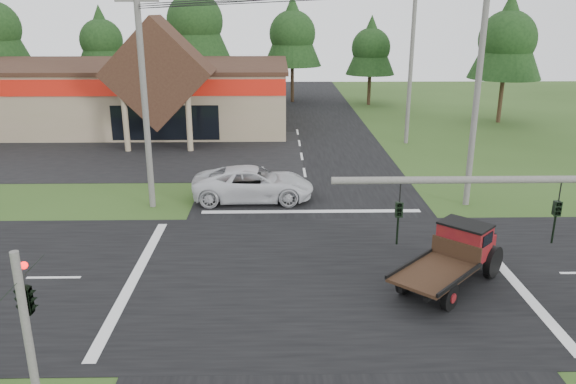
{
  "coord_description": "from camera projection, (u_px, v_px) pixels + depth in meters",
  "views": [
    {
      "loc": [
        -1.66,
        -19.0,
        9.48
      ],
      "look_at": [
        -1.22,
        3.44,
        2.2
      ],
      "focal_mm": 35.0,
      "sensor_mm": 36.0,
      "label": 1
    }
  ],
  "objects": [
    {
      "name": "ground",
      "position": [
        322.0,
        276.0,
        21.02
      ],
      "size": [
        120.0,
        120.0,
        0.0
      ],
      "primitive_type": "plane",
      "color": "#2D4819",
      "rests_on": "ground"
    },
    {
      "name": "road_ns",
      "position": [
        322.0,
        276.0,
        21.02
      ],
      "size": [
        12.0,
        120.0,
        0.02
      ],
      "primitive_type": "cube",
      "color": "black",
      "rests_on": "ground"
    },
    {
      "name": "road_ew",
      "position": [
        322.0,
        276.0,
        21.02
      ],
      "size": [
        120.0,
        12.0,
        0.02
      ],
      "primitive_type": "cube",
      "color": "black",
      "rests_on": "ground"
    },
    {
      "name": "parking_apron",
      "position": [
        99.0,
        154.0,
        38.82
      ],
      "size": [
        28.0,
        14.0,
        0.02
      ],
      "primitive_type": "cube",
      "color": "black",
      "rests_on": "ground"
    },
    {
      "name": "cvs_building",
      "position": [
        113.0,
        93.0,
        47.99
      ],
      "size": [
        30.4,
        18.2,
        9.19
      ],
      "color": "gray",
      "rests_on": "ground"
    },
    {
      "name": "traffic_signal_corner",
      "position": [
        23.0,
        284.0,
        12.83
      ],
      "size": [
        0.53,
        2.48,
        4.4
      ],
      "color": "#595651",
      "rests_on": "ground"
    },
    {
      "name": "utility_pole_nw",
      "position": [
        145.0,
        100.0,
        26.82
      ],
      "size": [
        2.0,
        0.3,
        10.5
      ],
      "color": "#595651",
      "rests_on": "ground"
    },
    {
      "name": "utility_pole_ne",
      "position": [
        478.0,
        89.0,
        26.96
      ],
      "size": [
        2.0,
        0.3,
        11.5
      ],
      "color": "#595651",
      "rests_on": "ground"
    },
    {
      "name": "utility_pole_n",
      "position": [
        411.0,
        65.0,
        40.32
      ],
      "size": [
        2.0,
        0.3,
        11.2
      ],
      "color": "#595651",
      "rests_on": "ground"
    },
    {
      "name": "tree_row_b",
      "position": [
        101.0,
        38.0,
        58.52
      ],
      "size": [
        5.6,
        5.6,
        10.1
      ],
      "color": "#332316",
      "rests_on": "ground"
    },
    {
      "name": "tree_row_c",
      "position": [
        195.0,
        18.0,
        57.14
      ],
      "size": [
        7.28,
        7.28,
        13.13
      ],
      "color": "#332316",
      "rests_on": "ground"
    },
    {
      "name": "tree_row_d",
      "position": [
        292.0,
        31.0,
        58.69
      ],
      "size": [
        6.16,
        6.16,
        11.11
      ],
      "color": "#332316",
      "rests_on": "ground"
    },
    {
      "name": "tree_row_e",
      "position": [
        371.0,
        46.0,
        57.35
      ],
      "size": [
        5.04,
        5.04,
        9.09
      ],
      "color": "#332316",
      "rests_on": "ground"
    },
    {
      "name": "tree_side_ne",
      "position": [
        508.0,
        36.0,
        47.61
      ],
      "size": [
        6.16,
        6.16,
        11.11
      ],
      "color": "#332316",
      "rests_on": "ground"
    },
    {
      "name": "antique_flatbed_truck",
      "position": [
        450.0,
        259.0,
        19.9
      ],
      "size": [
        5.02,
        5.12,
        2.17
      ],
      "primitive_type": null,
      "rotation": [
        0.0,
        0.0,
        -0.76
      ],
      "color": "#580C15",
      "rests_on": "ground"
    },
    {
      "name": "white_pickup",
      "position": [
        253.0,
        184.0,
        29.23
      ],
      "size": [
        6.31,
        2.99,
        1.74
      ],
      "primitive_type": "imported",
      "rotation": [
        0.0,
        0.0,
        1.59
      ],
      "color": "silver",
      "rests_on": "ground"
    }
  ]
}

